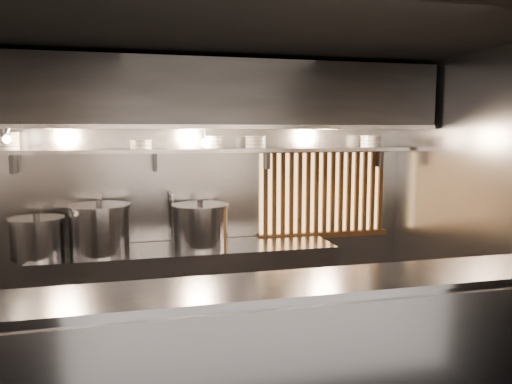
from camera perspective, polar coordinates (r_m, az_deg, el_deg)
name	(u,v)px	position (r m, az deg, el deg)	size (l,w,h in m)	color
floor	(241,381)	(4.47, -1.74, -20.77)	(4.50, 4.50, 0.00)	black
ceiling	(240,37)	(4.02, -1.89, 17.28)	(4.50, 4.50, 0.00)	black
wall_back	(211,194)	(5.47, -5.16, -0.20)	(4.50, 4.50, 0.00)	gray
wall_right	(481,206)	(5.00, 24.31, -1.48)	(3.00, 3.00, 0.00)	gray
serving_counter	(273,369)	(3.38, 1.92, -19.61)	(4.50, 0.56, 1.13)	#A0A0A5
cooking_bench	(189,290)	(5.28, -7.68, -11.07)	(3.00, 0.70, 0.90)	#A0A0A5
bowl_shelf	(213,150)	(5.26, -4.91, 4.76)	(4.40, 0.34, 0.04)	#A0A0A5
exhaust_hood	(216,96)	(5.05, -4.57, 10.86)	(4.40, 0.81, 0.65)	#2D2D30
wood_screen	(324,193)	(5.77, 7.77, -0.06)	(1.56, 0.09, 1.04)	#FFC272
faucet_left	(101,208)	(5.30, -17.31, -1.74)	(0.04, 0.30, 0.50)	silver
faucet_right	(171,205)	(5.30, -9.73, -1.52)	(0.04, 0.30, 0.50)	silver
heat_lamp	(3,133)	(4.83, -26.91, 6.07)	(0.25, 0.35, 0.20)	#A0A0A5
pendant_bulb	(205,143)	(5.12, -5.81, 5.61)	(0.09, 0.09, 0.19)	#2D2D30
stock_pot_left	(37,237)	(5.13, -23.71, -4.75)	(0.57, 0.57, 0.42)	#A0A0A5
stock_pot_mid	(100,229)	(5.08, -17.43, -4.02)	(0.79, 0.79, 0.52)	#A0A0A5
stock_pot_right	(201,225)	(5.16, -6.35, -3.78)	(0.67, 0.67, 0.48)	#A0A0A5
bowl_stack_0	(8,141)	(5.31, -26.48, 5.22)	(0.21, 0.21, 0.17)	white
bowl_stack_1	(141,144)	(5.19, -13.02, 5.32)	(0.22, 0.22, 0.09)	white
bowl_stack_2	(214,142)	(5.26, -4.81, 5.70)	(0.20, 0.20, 0.13)	white
bowl_stack_3	(255,142)	(5.35, -0.06, 5.74)	(0.23, 0.23, 0.13)	white
bowl_stack_4	(371,141)	(5.82, 12.98, 5.67)	(0.24, 0.24, 0.13)	white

